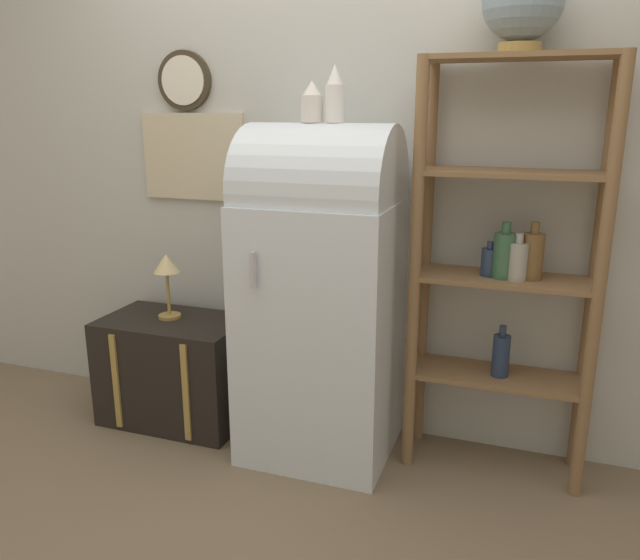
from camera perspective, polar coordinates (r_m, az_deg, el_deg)
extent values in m
plane|color=#7A664C|center=(2.80, -1.83, -17.61)|extent=(12.00, 12.00, 0.00)
cube|color=#B7B7AD|center=(2.89, 2.15, 11.96)|extent=(7.00, 0.05, 2.70)
cylinder|color=#382D1E|center=(3.18, -12.28, 17.39)|extent=(0.28, 0.03, 0.28)
cylinder|color=beige|center=(3.16, -12.46, 17.39)|extent=(0.23, 0.01, 0.23)
cube|color=#C6B793|center=(3.17, -11.49, 10.99)|extent=(0.55, 0.02, 0.42)
cube|color=silver|center=(2.76, 0.08, -4.68)|extent=(0.64, 0.56, 1.15)
cylinder|color=silver|center=(2.62, 0.09, 8.31)|extent=(0.63, 0.54, 0.54)
cylinder|color=#B7B7BC|center=(2.46, -6.12, 0.90)|extent=(0.02, 0.02, 0.15)
cube|color=black|center=(3.23, -13.08, -7.97)|extent=(0.70, 0.43, 0.53)
cube|color=#AD8942|center=(3.17, -18.17, -8.81)|extent=(0.03, 0.01, 0.48)
cube|color=#AD8942|center=(2.97, -12.17, -10.09)|extent=(0.03, 0.01, 0.48)
cylinder|color=olive|center=(2.58, 8.63, 0.31)|extent=(0.05, 0.05, 1.72)
cylinder|color=olive|center=(2.55, 24.13, -1.06)|extent=(0.05, 0.05, 1.72)
cylinder|color=olive|center=(2.80, 9.57, 1.51)|extent=(0.05, 0.05, 1.72)
cylinder|color=olive|center=(2.78, 23.79, 0.26)|extent=(0.05, 0.05, 1.72)
cube|color=olive|center=(2.80, 15.81, -8.45)|extent=(0.72, 0.27, 0.02)
cube|color=olive|center=(2.66, 16.48, 0.08)|extent=(0.72, 0.27, 0.02)
cube|color=olive|center=(2.58, 17.21, 9.32)|extent=(0.72, 0.27, 0.02)
cube|color=olive|center=(2.58, 18.01, 18.86)|extent=(0.72, 0.27, 0.02)
cylinder|color=#335B3D|center=(2.61, 16.49, 2.14)|extent=(0.09, 0.09, 0.18)
cylinder|color=#335B3D|center=(2.59, 16.68, 4.61)|extent=(0.04, 0.04, 0.05)
cylinder|color=#23334C|center=(2.75, 16.20, -6.68)|extent=(0.07, 0.07, 0.18)
cylinder|color=#23334C|center=(2.71, 16.38, -4.49)|extent=(0.03, 0.03, 0.04)
cylinder|color=#23334C|center=(2.64, 15.21, 1.57)|extent=(0.07, 0.07, 0.11)
cylinder|color=#23334C|center=(2.62, 15.32, 3.09)|extent=(0.03, 0.03, 0.03)
cylinder|color=brown|center=(2.63, 18.85, 2.04)|extent=(0.09, 0.09, 0.19)
cylinder|color=brown|center=(2.61, 19.07, 4.53)|extent=(0.03, 0.03, 0.05)
cylinder|color=#9E998E|center=(2.60, 17.62, 1.63)|extent=(0.08, 0.08, 0.15)
cylinder|color=#9E998E|center=(2.58, 17.79, 3.67)|extent=(0.03, 0.03, 0.04)
cylinder|color=#AD8942|center=(2.59, 17.77, 19.51)|extent=(0.16, 0.16, 0.04)
cylinder|color=silver|center=(2.62, -0.74, 15.37)|extent=(0.09, 0.09, 0.11)
cone|color=silver|center=(2.62, -0.75, 17.17)|extent=(0.08, 0.08, 0.06)
cylinder|color=white|center=(2.59, 1.35, 15.80)|extent=(0.08, 0.08, 0.15)
cone|color=white|center=(2.59, 1.36, 18.29)|extent=(0.06, 0.06, 0.08)
cylinder|color=#AD8942|center=(3.16, -13.58, -3.23)|extent=(0.11, 0.11, 0.02)
cylinder|color=#AD8942|center=(3.13, -13.71, -1.22)|extent=(0.02, 0.02, 0.22)
cone|color=#DBC184|center=(3.09, -13.89, 1.50)|extent=(0.12, 0.12, 0.09)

